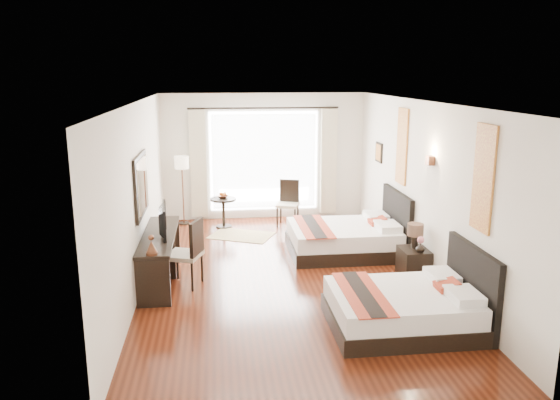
{
  "coord_description": "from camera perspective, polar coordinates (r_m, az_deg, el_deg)",
  "views": [
    {
      "loc": [
        -1.07,
        -8.29,
        3.23
      ],
      "look_at": [
        -0.02,
        0.48,
        1.16
      ],
      "focal_mm": 35.0,
      "sensor_mm": 36.0,
      "label": 1
    }
  ],
  "objects": [
    {
      "name": "wall_headboard",
      "position": [
        9.11,
        14.69,
        1.14
      ],
      "size": [
        0.01,
        7.5,
        2.8
      ],
      "primitive_type": "cube",
      "color": "silver",
      "rests_on": "floor"
    },
    {
      "name": "drape_right",
      "position": [
        12.34,
        5.09,
        4.03
      ],
      "size": [
        0.35,
        0.14,
        2.35
      ],
      "primitive_type": "cube",
      "color": "#B7B08E",
      "rests_on": "floor"
    },
    {
      "name": "sheer_curtain",
      "position": [
        12.16,
        -1.67,
        4.04
      ],
      "size": [
        2.3,
        0.02,
        2.1
      ],
      "primitive_type": "cube",
      "color": "white",
      "rests_on": "wall_window"
    },
    {
      "name": "window_chair",
      "position": [
        11.79,
        0.83,
        -1.23
      ],
      "size": [
        0.57,
        0.57,
        0.98
      ],
      "rotation": [
        0.0,
        0.0,
        -1.89
      ],
      "color": "#B8A88E",
      "rests_on": "floor"
    },
    {
      "name": "mirror_frame",
      "position": [
        8.64,
        -14.32,
        1.54
      ],
      "size": [
        0.04,
        1.25,
        0.95
      ],
      "primitive_type": "cube",
      "color": "black",
      "rests_on": "wall_desk"
    },
    {
      "name": "floor_lamp",
      "position": [
        11.85,
        -10.22,
        3.39
      ],
      "size": [
        0.3,
        0.3,
        1.49
      ],
      "color": "black",
      "rests_on": "floor"
    },
    {
      "name": "ceiling",
      "position": [
        8.37,
        0.57,
        10.15
      ],
      "size": [
        4.5,
        7.5,
        0.02
      ],
      "primitive_type": "cube",
      "color": "white",
      "rests_on": "wall_headboard"
    },
    {
      "name": "bed_near",
      "position": [
        7.38,
        13.25,
        -10.81
      ],
      "size": [
        1.9,
        1.48,
        1.06
      ],
      "color": "black",
      "rests_on": "floor"
    },
    {
      "name": "art_panel_far",
      "position": [
        9.98,
        12.63,
        5.49
      ],
      "size": [
        0.03,
        0.5,
        1.35
      ],
      "primitive_type": "cube",
      "color": "maroon",
      "rests_on": "wall_headboard"
    },
    {
      "name": "floor",
      "position": [
        8.96,
        0.52,
        -8.0
      ],
      "size": [
        4.5,
        7.5,
        0.01
      ],
      "primitive_type": "cube",
      "color": "#3B150A",
      "rests_on": "ground"
    },
    {
      "name": "bronze_figurine",
      "position": [
        7.81,
        -13.28,
        -4.69
      ],
      "size": [
        0.21,
        0.21,
        0.25
      ],
      "primitive_type": null,
      "rotation": [
        0.0,
        0.0,
        -0.25
      ],
      "color": "#4F2C1C",
      "rests_on": "console_desk"
    },
    {
      "name": "window_glass",
      "position": [
        12.22,
        -1.69,
        4.08
      ],
      "size": [
        2.4,
        0.02,
        2.2
      ],
      "primitive_type": "cube",
      "color": "white",
      "rests_on": "wall_window"
    },
    {
      "name": "fruit_bowl",
      "position": [
        11.63,
        -5.97,
        0.34
      ],
      "size": [
        0.29,
        0.29,
        0.06
      ],
      "primitive_type": "imported",
      "rotation": [
        0.0,
        0.0,
        -0.33
      ],
      "color": "#432718",
      "rests_on": "side_table"
    },
    {
      "name": "wall_entry",
      "position": [
        5.01,
        6.07,
        -8.34
      ],
      "size": [
        4.5,
        0.01,
        2.8
      ],
      "primitive_type": "cube",
      "color": "silver",
      "rests_on": "floor"
    },
    {
      "name": "wall_desk",
      "position": [
        8.57,
        -14.52,
        0.41
      ],
      "size": [
        0.01,
        7.5,
        2.8
      ],
      "primitive_type": "cube",
      "color": "silver",
      "rests_on": "floor"
    },
    {
      "name": "nightstand",
      "position": [
        9.02,
        13.78,
        -6.52
      ],
      "size": [
        0.42,
        0.52,
        0.5
      ],
      "primitive_type": "cube",
      "color": "black",
      "rests_on": "floor"
    },
    {
      "name": "wall_sconce",
      "position": [
        8.67,
        15.41,
        4.0
      ],
      "size": [
        0.1,
        0.14,
        0.14
      ],
      "primitive_type": "cube",
      "color": "#4F2C1C",
      "rests_on": "wall_headboard"
    },
    {
      "name": "desk_chair",
      "position": [
        8.62,
        -9.81,
        -6.76
      ],
      "size": [
        0.63,
        0.63,
        1.06
      ],
      "rotation": [
        0.0,
        0.0,
        2.8
      ],
      "color": "#B8A88E",
      "rests_on": "floor"
    },
    {
      "name": "jute_rug",
      "position": [
        11.13,
        -4.04,
        -3.71
      ],
      "size": [
        1.44,
        1.25,
        0.01
      ],
      "primitive_type": "cube",
      "rotation": [
        0.0,
        0.0,
        -0.43
      ],
      "color": "tan",
      "rests_on": "floor"
    },
    {
      "name": "vase",
      "position": [
        8.77,
        14.45,
        -4.9
      ],
      "size": [
        0.19,
        0.19,
        0.15
      ],
      "primitive_type": "imported",
      "rotation": [
        0.0,
        0.0,
        -0.42
      ],
      "color": "black",
      "rests_on": "nightstand"
    },
    {
      "name": "art_panel_near",
      "position": [
        7.23,
        20.49,
        2.13
      ],
      "size": [
        0.03,
        0.5,
        1.35
      ],
      "primitive_type": "cube",
      "color": "maroon",
      "rests_on": "wall_headboard"
    },
    {
      "name": "bed_far",
      "position": [
        10.07,
        7.13,
        -3.89
      ],
      "size": [
        2.01,
        1.57,
        1.13
      ],
      "color": "black",
      "rests_on": "floor"
    },
    {
      "name": "wall_window",
      "position": [
        12.22,
        -1.7,
        4.55
      ],
      "size": [
        4.5,
        0.01,
        2.8
      ],
      "primitive_type": "cube",
      "color": "silver",
      "rests_on": "floor"
    },
    {
      "name": "console_desk",
      "position": [
        8.92,
        -12.42,
        -5.81
      ],
      "size": [
        0.5,
        2.2,
        0.76
      ],
      "primitive_type": "cube",
      "color": "black",
      "rests_on": "floor"
    },
    {
      "name": "mirror_glass",
      "position": [
        8.64,
        -14.16,
        1.54
      ],
      "size": [
        0.01,
        1.12,
        0.82
      ],
      "primitive_type": "cube",
      "color": "white",
      "rests_on": "mirror_frame"
    },
    {
      "name": "television",
      "position": [
        8.66,
        -12.54,
        -2.1
      ],
      "size": [
        0.18,
        0.85,
        0.48
      ],
      "primitive_type": "imported",
      "rotation": [
        0.0,
        0.0,
        1.66
      ],
      "color": "black",
      "rests_on": "console_desk"
    },
    {
      "name": "table_lamp",
      "position": [
        8.91,
        13.96,
        -3.23
      ],
      "size": [
        0.26,
        0.26,
        0.41
      ],
      "color": "black",
      "rests_on": "nightstand"
    },
    {
      "name": "side_table",
      "position": [
        11.69,
        -5.91,
        -1.33
      ],
      "size": [
        0.55,
        0.55,
        0.63
      ],
      "primitive_type": "cylinder",
      "color": "black",
      "rests_on": "floor"
    },
    {
      "name": "drape_left",
      "position": [
        12.08,
        -8.53,
        3.74
      ],
      "size": [
        0.35,
        0.14,
        2.35
      ],
      "primitive_type": "cube",
      "color": "#B7B08E",
      "rests_on": "floor"
    }
  ]
}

